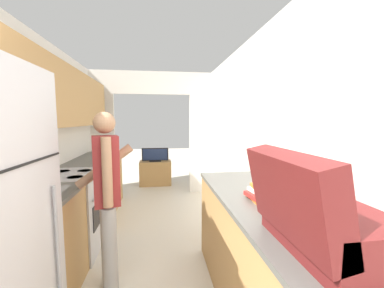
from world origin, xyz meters
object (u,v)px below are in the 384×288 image
book_stack (266,194)px  tv_cabinet (156,173)px  television (155,155)px  range_oven (71,213)px  person (107,198)px  suitcase (315,216)px

book_stack → tv_cabinet: 4.08m
television → range_oven: bearing=-108.8°
person → range_oven: bearing=23.8°
television → suitcase: bearing=-79.9°
person → suitcase: size_ratio=2.55×
person → tv_cabinet: size_ratio=2.20×
person → book_stack: person is taller
book_stack → suitcase: bearing=-97.1°
tv_cabinet → range_oven: bearing=-108.5°
suitcase → television: bearing=100.1°
book_stack → television: book_stack is taller
suitcase → tv_cabinet: (-0.81, 4.60, -0.81)m
tv_cabinet → person: bearing=-95.9°
range_oven → suitcase: (1.74, -1.83, 0.63)m
suitcase → book_stack: 0.70m
book_stack → television: (-0.89, 3.87, -0.26)m
suitcase → book_stack: (0.08, 0.68, -0.12)m
book_stack → range_oven: bearing=147.9°
range_oven → suitcase: size_ratio=1.70×
range_oven → book_stack: bearing=-32.1°
range_oven → person: person is taller
range_oven → tv_cabinet: size_ratio=1.46×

